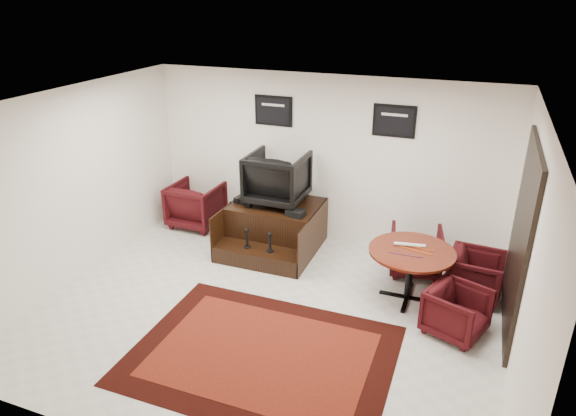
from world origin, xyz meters
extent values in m
plane|color=beige|center=(0.00, 0.00, 0.00)|extent=(6.00, 6.00, 0.00)
cube|color=white|center=(0.00, 2.50, 1.40)|extent=(6.00, 0.02, 2.80)
cube|color=white|center=(0.00, -2.50, 1.40)|extent=(6.00, 0.02, 2.80)
cube|color=white|center=(-3.00, 0.00, 1.40)|extent=(0.02, 5.00, 2.80)
cube|color=white|center=(3.00, 0.00, 1.40)|extent=(0.02, 5.00, 2.80)
cube|color=white|center=(0.00, 0.00, 2.80)|extent=(6.00, 5.00, 0.02)
cube|color=black|center=(2.97, 0.70, 1.30)|extent=(0.05, 1.90, 2.30)
cube|color=black|center=(2.96, 0.70, 1.30)|extent=(0.02, 1.72, 2.12)
cube|color=black|center=(2.97, 0.70, 1.30)|extent=(0.03, 0.05, 2.12)
cube|color=black|center=(-0.90, 2.48, 2.15)|extent=(0.66, 0.03, 0.50)
cube|color=black|center=(-0.90, 2.46, 2.15)|extent=(0.58, 0.01, 0.42)
cube|color=silver|center=(-0.90, 2.46, 2.25)|extent=(0.40, 0.00, 0.04)
cube|color=black|center=(1.10, 2.48, 2.15)|extent=(0.66, 0.03, 0.50)
cube|color=black|center=(1.10, 2.46, 2.15)|extent=(0.58, 0.01, 0.42)
cube|color=silver|center=(1.10, 2.46, 2.25)|extent=(0.40, 0.00, 0.04)
cube|color=black|center=(0.30, -0.84, 0.00)|extent=(3.05, 2.29, 0.01)
cube|color=#58130C|center=(0.30, -0.84, 0.01)|extent=(2.51, 1.74, 0.01)
cube|color=black|center=(-0.62, 1.89, 0.38)|extent=(1.46, 1.08, 0.75)
cube|color=black|center=(-0.62, 1.14, 0.13)|extent=(1.46, 0.43, 0.27)
cube|color=black|center=(-1.34, 1.67, 0.38)|extent=(0.02, 1.51, 0.75)
cube|color=black|center=(0.10, 1.67, 0.38)|extent=(0.02, 1.51, 0.75)
cylinder|color=black|center=(-0.82, 1.14, 0.28)|extent=(0.11, 0.11, 0.02)
cylinder|color=black|center=(-0.82, 1.14, 0.41)|extent=(0.04, 0.04, 0.24)
sphere|color=black|center=(-0.82, 1.14, 0.56)|extent=(0.07, 0.07, 0.07)
cylinder|color=black|center=(-0.43, 1.14, 0.28)|extent=(0.11, 0.11, 0.02)
cylinder|color=black|center=(-0.43, 1.14, 0.41)|extent=(0.04, 0.04, 0.24)
sphere|color=black|center=(-0.43, 1.14, 0.56)|extent=(0.07, 0.07, 0.07)
imported|color=black|center=(-0.62, 1.94, 1.22)|extent=(0.91, 0.85, 0.94)
cube|color=black|center=(-1.22, 1.76, 0.80)|extent=(0.14, 0.27, 0.10)
cube|color=black|center=(-1.10, 1.74, 0.80)|extent=(0.14, 0.27, 0.10)
cube|color=black|center=(-0.15, 1.53, 0.80)|extent=(0.30, 0.23, 0.10)
imported|color=black|center=(-2.29, 2.10, 0.44)|extent=(0.87, 0.82, 0.88)
cylinder|color=#46150A|center=(1.72, 1.00, 0.74)|extent=(1.17, 1.17, 0.04)
cylinder|color=black|center=(1.72, 1.00, 0.39)|extent=(0.09, 0.09, 0.69)
cube|color=black|center=(1.72, 1.00, 0.02)|extent=(0.78, 0.06, 0.03)
cube|color=black|center=(1.72, 1.00, 0.02)|extent=(0.06, 0.78, 0.03)
imported|color=black|center=(1.69, 1.80, 0.39)|extent=(0.86, 0.82, 0.77)
imported|color=black|center=(2.57, 1.41, 0.37)|extent=(0.72, 0.76, 0.73)
imported|color=black|center=(2.40, 0.42, 0.35)|extent=(0.83, 0.85, 0.69)
cylinder|color=silver|center=(1.67, 1.11, 0.79)|extent=(0.42, 0.12, 0.05)
cylinder|color=#CF4B0B|center=(1.78, 1.00, 0.77)|extent=(0.44, 0.12, 0.01)
cylinder|color=#CF4B0B|center=(1.78, 1.10, 0.77)|extent=(0.45, 0.06, 0.01)
cylinder|color=#4C1933|center=(1.48, 0.83, 0.77)|extent=(0.10, 0.03, 0.01)
cylinder|color=#4C1933|center=(1.54, 0.83, 0.77)|extent=(0.10, 0.03, 0.01)
cylinder|color=#4C1933|center=(1.60, 0.83, 0.77)|extent=(0.10, 0.03, 0.01)
cylinder|color=#4C1933|center=(1.66, 0.83, 0.77)|extent=(0.10, 0.03, 0.01)
cylinder|color=#4C1933|center=(1.72, 0.83, 0.77)|extent=(0.10, 0.03, 0.01)
cylinder|color=#4C1933|center=(1.78, 0.83, 0.77)|extent=(0.10, 0.03, 0.01)
cylinder|color=#4C1933|center=(1.84, 0.83, 0.77)|extent=(0.10, 0.03, 0.01)
camera|label=1|loc=(2.34, -5.33, 4.03)|focal=32.00mm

